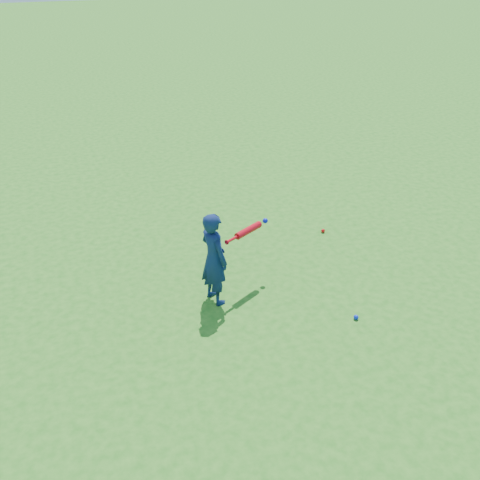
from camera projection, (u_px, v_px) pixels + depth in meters
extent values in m
plane|color=#266E1A|center=(165.00, 297.00, 7.06)|extent=(80.00, 80.00, 0.00)
imported|color=#10204B|center=(214.00, 259.00, 6.71)|extent=(0.43, 0.53, 1.26)
sphere|color=red|center=(323.00, 231.00, 8.60)|extent=(0.06, 0.06, 0.06)
sphere|color=#0C25CD|center=(356.00, 317.00, 6.64)|extent=(0.06, 0.06, 0.06)
cylinder|color=red|center=(227.00, 242.00, 6.71)|extent=(0.04, 0.06, 0.06)
cylinder|color=red|center=(232.00, 239.00, 6.78)|extent=(0.20, 0.14, 0.04)
cylinder|color=red|center=(248.00, 230.00, 6.98)|extent=(0.42, 0.30, 0.09)
sphere|color=red|center=(258.00, 225.00, 7.13)|extent=(0.09, 0.09, 0.09)
sphere|color=#0B16C3|center=(265.00, 221.00, 7.22)|extent=(0.07, 0.07, 0.07)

